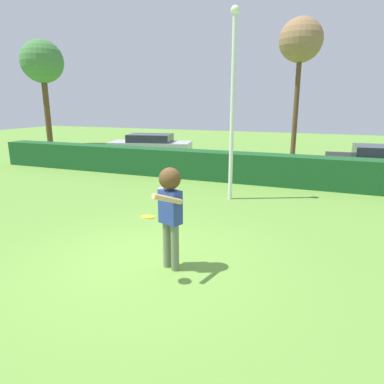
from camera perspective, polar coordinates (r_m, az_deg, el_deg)
The scene contains 9 objects.
ground_plane at distance 6.54m, azimuth -7.62°, elevation -11.38°, with size 60.00×60.00×0.00m, color #67973B.
person at distance 5.85m, azimuth -3.66°, elevation -2.02°, with size 0.54×0.83×1.80m.
frisbee at distance 5.43m, azimuth -7.26°, elevation -4.10°, with size 0.22×0.22×0.05m.
lamppost at distance 10.24m, azimuth 6.70°, elevation 15.23°, with size 0.24×0.24×5.36m.
hedge_row at distance 12.89m, azimuth 8.08°, elevation 4.03°, with size 21.98×0.90×1.06m, color #1A4F24.
parked_car_silver at distance 18.51m, azimuth -6.84°, elevation 7.70°, with size 4.48×2.60×1.25m.
parked_car_black at distance 15.18m, azimuth 29.08°, elevation 4.51°, with size 4.29×1.99×1.25m.
bare_elm_tree at distance 18.52m, azimuth 17.43°, elevation 22.43°, with size 2.05×2.05×6.72m.
oak_tree at distance 25.96m, azimuth -23.40°, elevation 18.89°, with size 2.72×2.72×6.80m.
Camera 1 is at (2.93, -5.11, 2.84)m, focal length 32.44 mm.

